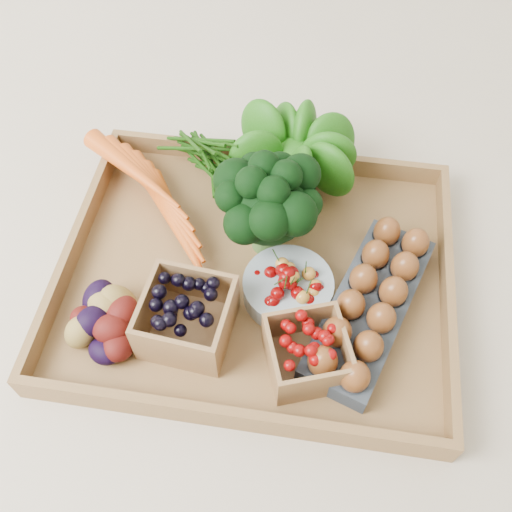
# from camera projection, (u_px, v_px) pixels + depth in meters

# --- Properties ---
(ground) EXTENTS (4.00, 4.00, 0.00)m
(ground) POSITION_uv_depth(u_px,v_px,m) (256.00, 279.00, 0.84)
(ground) COLOR beige
(ground) RESTS_ON ground
(tray) EXTENTS (0.55, 0.45, 0.01)m
(tray) POSITION_uv_depth(u_px,v_px,m) (256.00, 276.00, 0.83)
(tray) COLOR olive
(tray) RESTS_ON ground
(carrots) EXTENTS (0.23, 0.16, 0.05)m
(carrots) POSITION_uv_depth(u_px,v_px,m) (165.00, 202.00, 0.87)
(carrots) COLOR #DA5616
(carrots) RESTS_ON tray
(lettuce) EXTENTS (0.13, 0.13, 0.13)m
(lettuce) POSITION_uv_depth(u_px,v_px,m) (297.00, 150.00, 0.88)
(lettuce) COLOR #1B4D0C
(lettuce) RESTS_ON tray
(broccoli) EXTENTS (0.15, 0.15, 0.12)m
(broccoli) POSITION_uv_depth(u_px,v_px,m) (268.00, 219.00, 0.81)
(broccoli) COLOR black
(broccoli) RESTS_ON tray
(cherry_bowl) EXTENTS (0.13, 0.13, 0.03)m
(cherry_bowl) POSITION_uv_depth(u_px,v_px,m) (288.00, 288.00, 0.79)
(cherry_bowl) COLOR #8C9EA5
(cherry_bowl) RESTS_ON tray
(egg_carton) EXTENTS (0.18, 0.29, 0.03)m
(egg_carton) POSITION_uv_depth(u_px,v_px,m) (369.00, 308.00, 0.78)
(egg_carton) COLOR #343A43
(egg_carton) RESTS_ON tray
(potatoes) EXTENTS (0.13, 0.13, 0.07)m
(potatoes) POSITION_uv_depth(u_px,v_px,m) (107.00, 316.00, 0.75)
(potatoes) COLOR #410D0A
(potatoes) RESTS_ON tray
(punnet_blackberry) EXTENTS (0.12, 0.12, 0.08)m
(punnet_blackberry) POSITION_uv_depth(u_px,v_px,m) (187.00, 317.00, 0.74)
(punnet_blackberry) COLOR black
(punnet_blackberry) RESTS_ON tray
(punnet_raspberry) EXTENTS (0.13, 0.13, 0.07)m
(punnet_raspberry) POSITION_uv_depth(u_px,v_px,m) (307.00, 353.00, 0.72)
(punnet_raspberry) COLOR #710505
(punnet_raspberry) RESTS_ON tray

